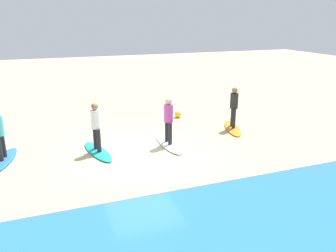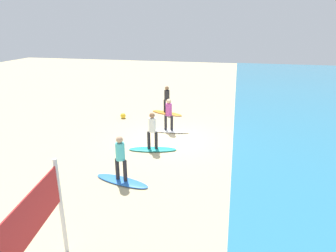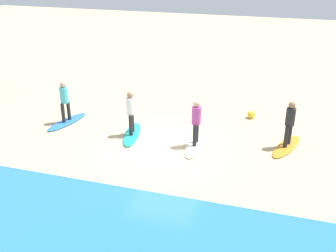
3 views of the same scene
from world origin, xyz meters
name	(u,v)px [view 3 (image 3 of 3)]	position (x,y,z in m)	size (l,w,h in m)	color
ground_plane	(165,145)	(0.00, 0.00, 0.00)	(60.00, 60.00, 0.00)	#CCB789
surfboard_orange	(286,146)	(-4.16, -1.08, 0.04)	(2.10, 0.56, 0.09)	orange
surfer_orange	(290,121)	(-4.16, -1.08, 1.04)	(0.32, 0.44, 1.64)	#232328
surfboard_white	(195,145)	(-1.06, -0.27, 0.04)	(2.10, 0.56, 0.09)	white
surfer_white	(196,119)	(-1.06, -0.27, 1.04)	(0.32, 0.46, 1.64)	#232328
surfboard_teal	(132,134)	(1.43, -0.44, 0.04)	(2.10, 0.56, 0.09)	teal
surfer_teal	(131,110)	(1.43, -0.44, 1.04)	(0.32, 0.45, 1.64)	#232328
surfboard_blue	(67,122)	(4.35, -0.76, 0.04)	(2.10, 0.56, 0.09)	blue
surfer_blue	(64,99)	(4.35, -0.76, 1.04)	(0.32, 0.45, 1.64)	#232328
beach_ball	(251,115)	(-2.68, -3.38, 0.16)	(0.31, 0.31, 0.31)	yellow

